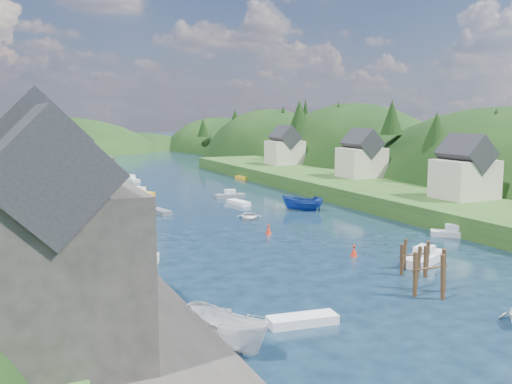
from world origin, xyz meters
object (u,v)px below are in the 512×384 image
piling_cluster_near (430,276)px  channel_buoy_near (354,251)px  piling_cluster_far (415,261)px  channel_buoy_far (268,230)px

piling_cluster_near → channel_buoy_near: 11.95m
piling_cluster_far → channel_buoy_far: 19.70m
channel_buoy_far → piling_cluster_near: bearing=-85.7°
piling_cluster_near → channel_buoy_far: bearing=94.3°
piling_cluster_near → piling_cluster_far: size_ratio=1.21×
piling_cluster_near → channel_buoy_near: (1.30, 11.85, -0.93)m
piling_cluster_near → channel_buoy_far: size_ratio=3.59×
channel_buoy_near → channel_buoy_far: 12.66m
piling_cluster_far → channel_buoy_near: size_ratio=2.95×
channel_buoy_near → channel_buoy_far: bearing=104.2°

